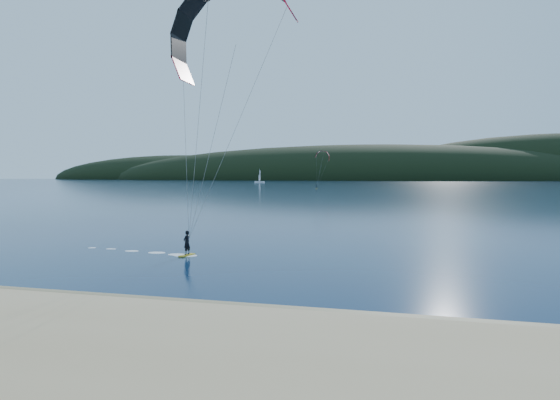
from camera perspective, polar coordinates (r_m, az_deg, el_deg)
name	(u,v)px	position (r m, az deg, el deg)	size (l,w,h in m)	color
ground	(153,342)	(19.20, -15.40, -16.55)	(1800.00, 1800.00, 0.00)	#081A3B
wet_sand	(201,308)	(23.03, -9.80, -13.03)	(220.00, 2.50, 0.10)	olive
headland	(388,180)	(761.12, 13.18, 2.44)	(1200.00, 310.00, 140.00)	black
kitesurfer_near	(233,51)	(32.67, -5.82, 17.85)	(21.10, 7.21, 19.20)	gold
kitesurfer_far	(322,159)	(223.95, 5.25, 5.13)	(8.07, 7.80, 17.62)	gold
sailboat	(260,182)	(433.95, -2.55, 2.28)	(9.28, 6.06, 13.37)	white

